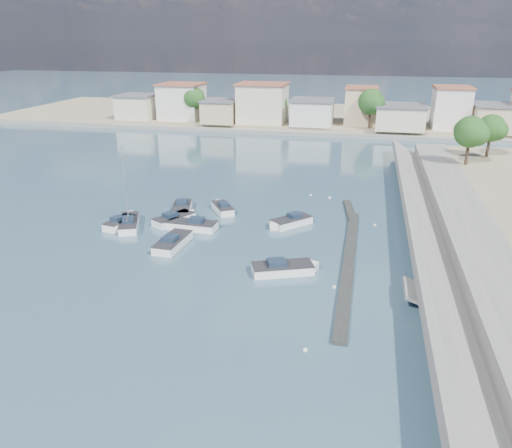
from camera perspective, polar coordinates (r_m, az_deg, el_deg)
The scene contains 17 objects.
ground at distance 74.47m, azimuth 6.23°, elevation 5.62°, with size 400.00×400.00×0.00m, color #2D465B.
seawall_walkway at distance 49.35m, azimuth 24.23°, elevation -3.03°, with size 5.00×90.00×1.80m, color slate.
breakwater at distance 48.16m, azimuth 10.59°, elevation -2.98°, with size 2.00×31.02×0.35m.
far_shore_land at distance 125.15m, azimuth 9.09°, elevation 11.95°, with size 160.00×40.00×1.40m, color gray.
far_shore_quay at distance 104.53m, azimuth 8.26°, elevation 10.13°, with size 160.00×2.50×0.80m, color slate.
far_town at distance 109.43m, azimuth 14.38°, elevation 12.58°, with size 113.01×12.80×8.35m.
shore_trees at distance 100.49m, azimuth 13.15°, elevation 12.75°, with size 74.56×38.32×7.92m.
motorboat_a at distance 49.44m, azimuth -9.35°, elevation -2.00°, with size 2.39×5.90×1.48m.
motorboat_b at distance 55.61m, azimuth -15.14°, elevation 0.14°, with size 2.43×4.55×1.48m.
motorboat_c at distance 53.42m, azimuth -7.59°, elevation -0.15°, with size 5.90×2.28×1.48m.
motorboat_d at distance 53.92m, azimuth 3.84°, elevation 0.19°, with size 4.48×4.67×1.48m.
motorboat_e at distance 55.52m, azimuth -9.16°, elevation 0.59°, with size 3.98×5.05×1.48m.
motorboat_f at distance 58.37m, azimuth -3.89°, elevation 1.82°, with size 3.58×4.30×1.48m.
motorboat_g at distance 58.34m, azimuth -8.50°, elevation 1.62°, with size 3.27×5.86×1.48m.
motorboat_h at distance 43.34m, azimuth 3.42°, elevation -5.12°, with size 5.85×3.88×1.48m.
sailboat at distance 55.37m, azimuth -14.30°, elevation 0.18°, with size 3.81×6.00×9.00m.
mooring_buoys at distance 50.24m, azimuth 7.81°, elevation -1.94°, with size 8.62×34.07×0.33m.
Camera 1 is at (7.70, -31.53, 19.24)m, focal length 35.00 mm.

